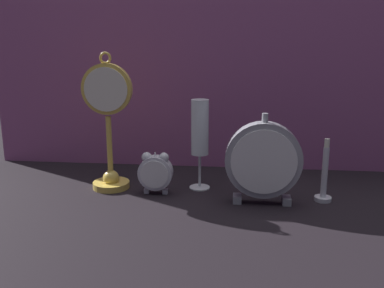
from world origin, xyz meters
TOP-DOWN VIEW (x-y plane):
  - ground_plane at (0.00, 0.00)m, footprint 4.00×4.00m
  - fabric_backdrop_drape at (0.00, 0.33)m, footprint 1.25×0.01m
  - pocket_watch_on_stand at (-0.21, 0.10)m, footprint 0.13×0.09m
  - alarm_clock_twin_bell at (-0.09, 0.07)m, footprint 0.09×0.03m
  - mantel_clock_silver at (0.17, 0.03)m, footprint 0.18×0.04m
  - champagne_flute at (0.02, 0.13)m, footprint 0.05×0.05m
  - brass_candlestick at (0.32, 0.07)m, footprint 0.04×0.04m

SIDE VIEW (x-z plane):
  - ground_plane at x=0.00m, z-range 0.00..0.00m
  - brass_candlestick at x=0.32m, z-range -0.02..0.13m
  - alarm_clock_twin_bell at x=-0.09m, z-range 0.01..0.11m
  - mantel_clock_silver at x=0.17m, z-range 0.00..0.21m
  - champagne_flute at x=0.02m, z-range 0.03..0.26m
  - pocket_watch_on_stand at x=-0.21m, z-range -0.01..0.33m
  - fabric_backdrop_drape at x=0.00m, z-range 0.00..0.57m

